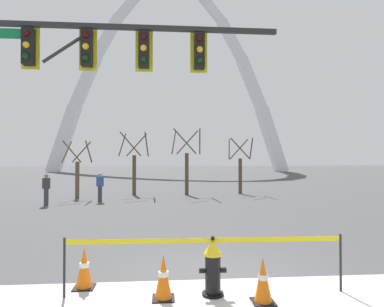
{
  "coord_description": "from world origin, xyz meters",
  "views": [
    {
      "loc": [
        -0.98,
        -6.51,
        2.28
      ],
      "look_at": [
        -0.05,
        5.0,
        2.5
      ],
      "focal_mm": 31.27,
      "sensor_mm": 36.0,
      "label": 1
    }
  ],
  "objects_px": {
    "monument_arch": "(170,85)",
    "pedestrian_walking_left": "(100,187)",
    "traffic_cone_curb_edge": "(263,280)",
    "fire_hydrant": "(213,267)",
    "traffic_cone_by_hydrant": "(163,277)",
    "traffic_cone_mid_sidewalk": "(84,268)",
    "traffic_signal_gantry": "(69,74)",
    "pedestrian_standing_center": "(46,189)"
  },
  "relations": [
    {
      "from": "monument_arch",
      "to": "pedestrian_walking_left",
      "type": "xyz_separation_m",
      "value": [
        -4.51,
        -45.33,
        -15.78
      ]
    },
    {
      "from": "pedestrian_walking_left",
      "to": "monument_arch",
      "type": "bearing_deg",
      "value": 84.32
    },
    {
      "from": "traffic_cone_curb_edge",
      "to": "fire_hydrant",
      "type": "bearing_deg",
      "value": 154.58
    },
    {
      "from": "traffic_cone_by_hydrant",
      "to": "traffic_cone_mid_sidewalk",
      "type": "xyz_separation_m",
      "value": [
        -1.4,
        0.58,
        0.0
      ]
    },
    {
      "from": "traffic_cone_by_hydrant",
      "to": "traffic_signal_gantry",
      "type": "bearing_deg",
      "value": 129.0
    },
    {
      "from": "traffic_cone_curb_edge",
      "to": "monument_arch",
      "type": "distance_m",
      "value": 60.78
    },
    {
      "from": "traffic_cone_by_hydrant",
      "to": "traffic_cone_curb_edge",
      "type": "xyz_separation_m",
      "value": [
        1.59,
        -0.27,
        0.0
      ]
    },
    {
      "from": "traffic_signal_gantry",
      "to": "pedestrian_walking_left",
      "type": "bearing_deg",
      "value": 96.6
    },
    {
      "from": "fire_hydrant",
      "to": "traffic_cone_mid_sidewalk",
      "type": "xyz_separation_m",
      "value": [
        -2.23,
        0.49,
        -0.11
      ]
    },
    {
      "from": "fire_hydrant",
      "to": "traffic_cone_by_hydrant",
      "type": "bearing_deg",
      "value": -173.59
    },
    {
      "from": "fire_hydrant",
      "to": "traffic_cone_by_hydrant",
      "type": "height_order",
      "value": "fire_hydrant"
    },
    {
      "from": "traffic_cone_curb_edge",
      "to": "traffic_signal_gantry",
      "type": "bearing_deg",
      "value": 141.23
    },
    {
      "from": "monument_arch",
      "to": "pedestrian_walking_left",
      "type": "relative_size",
      "value": 28.75
    },
    {
      "from": "traffic_cone_by_hydrant",
      "to": "fire_hydrant",
      "type": "bearing_deg",
      "value": 6.41
    },
    {
      "from": "pedestrian_standing_center",
      "to": "traffic_cone_mid_sidewalk",
      "type": "bearing_deg",
      "value": -68.02
    },
    {
      "from": "fire_hydrant",
      "to": "pedestrian_walking_left",
      "type": "height_order",
      "value": "pedestrian_walking_left"
    },
    {
      "from": "pedestrian_standing_center",
      "to": "traffic_cone_by_hydrant",
      "type": "bearing_deg",
      "value": -63.26
    },
    {
      "from": "traffic_cone_curb_edge",
      "to": "traffic_signal_gantry",
      "type": "height_order",
      "value": "traffic_signal_gantry"
    },
    {
      "from": "traffic_cone_by_hydrant",
      "to": "traffic_signal_gantry",
      "type": "relative_size",
      "value": 0.09
    },
    {
      "from": "traffic_cone_by_hydrant",
      "to": "pedestrian_standing_center",
      "type": "relative_size",
      "value": 0.46
    },
    {
      "from": "monument_arch",
      "to": "pedestrian_walking_left",
      "type": "height_order",
      "value": "monument_arch"
    },
    {
      "from": "traffic_cone_mid_sidewalk",
      "to": "monument_arch",
      "type": "relative_size",
      "value": 0.02
    },
    {
      "from": "traffic_cone_mid_sidewalk",
      "to": "traffic_signal_gantry",
      "type": "xyz_separation_m",
      "value": [
        -0.93,
        2.3,
        4.05
      ]
    },
    {
      "from": "traffic_cone_mid_sidewalk",
      "to": "pedestrian_standing_center",
      "type": "xyz_separation_m",
      "value": [
        -4.48,
        11.1,
        0.46
      ]
    },
    {
      "from": "pedestrian_standing_center",
      "to": "pedestrian_walking_left",
      "type": "bearing_deg",
      "value": 28.43
    },
    {
      "from": "fire_hydrant",
      "to": "monument_arch",
      "type": "distance_m",
      "value": 60.4
    },
    {
      "from": "monument_arch",
      "to": "traffic_cone_curb_edge",
      "type": "bearing_deg",
      "value": -89.43
    },
    {
      "from": "traffic_cone_mid_sidewalk",
      "to": "traffic_cone_curb_edge",
      "type": "height_order",
      "value": "same"
    },
    {
      "from": "traffic_cone_mid_sidewalk",
      "to": "pedestrian_standing_center",
      "type": "bearing_deg",
      "value": 111.98
    },
    {
      "from": "traffic_cone_by_hydrant",
      "to": "monument_arch",
      "type": "xyz_separation_m",
      "value": [
        1.01,
        58.3,
        16.24
      ]
    },
    {
      "from": "pedestrian_walking_left",
      "to": "traffic_cone_by_hydrant",
      "type": "bearing_deg",
      "value": -74.9
    },
    {
      "from": "fire_hydrant",
      "to": "monument_arch",
      "type": "xyz_separation_m",
      "value": [
        0.18,
        58.21,
        16.13
      ]
    },
    {
      "from": "fire_hydrant",
      "to": "pedestrian_walking_left",
      "type": "bearing_deg",
      "value": 108.58
    },
    {
      "from": "traffic_signal_gantry",
      "to": "fire_hydrant",
      "type": "bearing_deg",
      "value": -41.4
    },
    {
      "from": "fire_hydrant",
      "to": "pedestrian_standing_center",
      "type": "xyz_separation_m",
      "value": [
        -6.71,
        11.59,
        0.35
      ]
    },
    {
      "from": "traffic_cone_curb_edge",
      "to": "pedestrian_walking_left",
      "type": "bearing_deg",
      "value": 111.01
    },
    {
      "from": "pedestrian_standing_center",
      "to": "fire_hydrant",
      "type": "bearing_deg",
      "value": -59.91
    },
    {
      "from": "fire_hydrant",
      "to": "traffic_cone_curb_edge",
      "type": "xyz_separation_m",
      "value": [
        0.76,
        -0.36,
        -0.11
      ]
    },
    {
      "from": "traffic_cone_curb_edge",
      "to": "monument_arch",
      "type": "relative_size",
      "value": 0.02
    },
    {
      "from": "fire_hydrant",
      "to": "traffic_cone_by_hydrant",
      "type": "xyz_separation_m",
      "value": [
        -0.83,
        -0.09,
        -0.11
      ]
    },
    {
      "from": "traffic_signal_gantry",
      "to": "traffic_cone_mid_sidewalk",
      "type": "bearing_deg",
      "value": -68.04
    },
    {
      "from": "traffic_cone_by_hydrant",
      "to": "pedestrian_walking_left",
      "type": "height_order",
      "value": "pedestrian_walking_left"
    }
  ]
}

